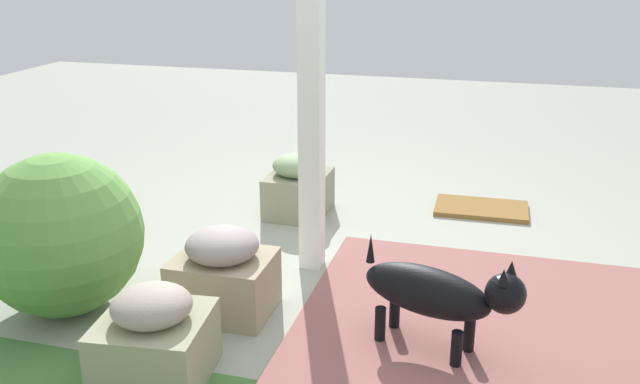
% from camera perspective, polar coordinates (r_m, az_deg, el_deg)
% --- Properties ---
extents(ground_plane, '(12.00, 12.00, 0.00)m').
position_cam_1_polar(ground_plane, '(3.65, 2.92, -7.06)').
color(ground_plane, '#9B9D8E').
extents(brick_path, '(1.80, 2.40, 0.02)m').
position_cam_1_polar(brick_path, '(2.95, 14.24, -14.45)').
color(brick_path, '#8F5651').
rests_on(brick_path, ground).
extents(porch_pillar, '(0.11, 0.11, 2.59)m').
position_cam_1_polar(porch_pillar, '(3.43, -0.73, 13.93)').
color(porch_pillar, white).
rests_on(porch_pillar, ground).
extents(stone_planter_nearest, '(0.37, 0.44, 0.40)m').
position_cam_1_polar(stone_planter_nearest, '(4.43, -1.78, 0.48)').
color(stone_planter_nearest, gray).
rests_on(stone_planter_nearest, ground).
extents(stone_planter_mid, '(0.45, 0.37, 0.42)m').
position_cam_1_polar(stone_planter_mid, '(3.27, -7.96, -6.69)').
color(stone_planter_mid, tan).
rests_on(stone_planter_mid, ground).
extents(stone_planter_far, '(0.45, 0.46, 0.40)m').
position_cam_1_polar(stone_planter_far, '(2.84, -13.49, -11.70)').
color(stone_planter_far, gray).
rests_on(stone_planter_far, ground).
extents(round_shrub, '(0.76, 0.76, 0.76)m').
position_cam_1_polar(round_shrub, '(3.40, -20.65, -3.33)').
color(round_shrub, '#5F9643').
rests_on(round_shrub, ground).
extents(terracotta_pot_broad, '(0.35, 0.35, 0.37)m').
position_cam_1_polar(terracotta_pot_broad, '(4.46, -19.74, -0.19)').
color(terracotta_pot_broad, '#AA6447').
rests_on(terracotta_pot_broad, ground).
extents(dog, '(0.70, 0.37, 0.48)m').
position_cam_1_polar(dog, '(2.93, 9.66, -8.21)').
color(dog, black).
rests_on(dog, ground).
extents(doormat, '(0.60, 0.38, 0.03)m').
position_cam_1_polar(doormat, '(4.66, 13.17, -1.33)').
color(doormat, brown).
rests_on(doormat, ground).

